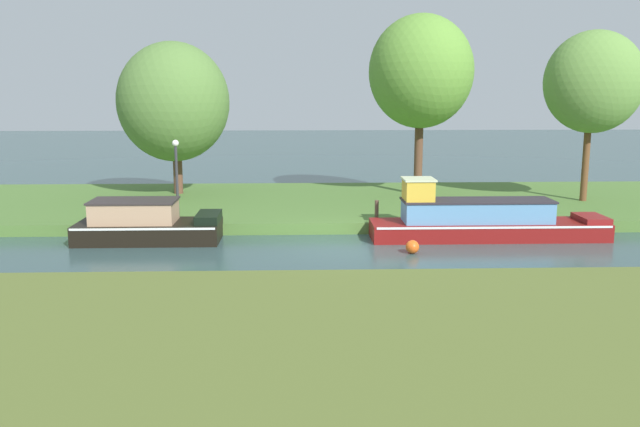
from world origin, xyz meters
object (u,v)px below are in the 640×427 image
willow_tree_right (594,82)px  channel_buoy (412,247)px  willow_tree_left (173,102)px  mooring_post_near (377,210)px  willow_tree_centre (421,72)px  maroon_barge (482,221)px  black_narrowboat (147,224)px  lamp_post (176,168)px

willow_tree_right → channel_buoy: size_ratio=16.51×
willow_tree_left → willow_tree_right: size_ratio=0.95×
willow_tree_left → mooring_post_near: 10.74m
willow_tree_centre → willow_tree_right: bearing=-17.7°
maroon_barge → willow_tree_left: (-11.49, 7.33, 3.80)m
maroon_barge → willow_tree_centre: willow_tree_centre is taller
willow_tree_centre → maroon_barge: bearing=-82.6°
black_narrowboat → mooring_post_near: size_ratio=6.53×
willow_tree_left → mooring_post_near: willow_tree_left is taller
lamp_post → mooring_post_near: 7.39m
willow_tree_left → willow_tree_right: bearing=-7.9°
black_narrowboat → willow_tree_centre: size_ratio=0.61×
black_narrowboat → channel_buoy: 8.76m
maroon_barge → willow_tree_centre: bearing=97.4°
willow_tree_right → lamp_post: 16.75m
willow_tree_right → channel_buoy: 11.96m
maroon_barge → channel_buoy: size_ratio=18.95×
black_narrowboat → lamp_post: size_ratio=1.69×
willow_tree_left → willow_tree_right: (17.16, -2.38, 0.82)m
willow_tree_centre → lamp_post: willow_tree_centre is taller
willow_tree_right → channel_buoy: bearing=-140.4°
maroon_barge → black_narrowboat: size_ratio=1.68×
maroon_barge → willow_tree_left: size_ratio=1.20×
channel_buoy → willow_tree_right: bearing=39.6°
willow_tree_left → black_narrowboat: bearing=-87.8°
willow_tree_left → channel_buoy: willow_tree_left is taller
maroon_barge → willow_tree_right: willow_tree_right is taller
willow_tree_centre → channel_buoy: size_ratio=18.48×
black_narrowboat → mooring_post_near: 7.90m
black_narrowboat → willow_tree_centre: (10.30, 7.05, 5.11)m
willow_tree_right → maroon_barge: bearing=-138.9°
willow_tree_centre → willow_tree_right: willow_tree_centre is taller
willow_tree_left → mooring_post_near: (8.08, -6.07, -3.66)m
willow_tree_centre → lamp_post: bearing=-154.2°
mooring_post_near → willow_tree_centre: bearing=66.6°
willow_tree_right → lamp_post: willow_tree_right is taller
lamp_post → channel_buoy: 9.22m
maroon_barge → willow_tree_centre: 8.74m
willow_tree_left → willow_tree_right: willow_tree_right is taller
willow_tree_left → lamp_post: willow_tree_left is taller
lamp_post → channel_buoy: size_ratio=6.67×
channel_buoy → lamp_post: bearing=151.2°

